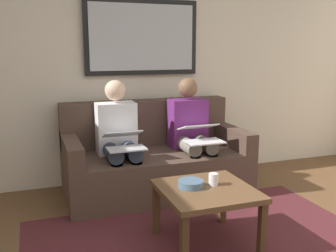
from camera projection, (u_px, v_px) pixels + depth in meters
wall_rear at (140, 61)px, 4.18m from camera, size 6.00×0.12×2.60m
area_rug at (207, 247)px, 2.82m from camera, size 2.60×1.80×0.01m
couch at (154, 160)px, 3.93m from camera, size 1.80×0.90×0.90m
framed_mirror at (142, 37)px, 4.05m from camera, size 1.22×0.05×0.78m
coffee_table at (206, 196)px, 2.80m from camera, size 0.66×0.66×0.44m
cup at (213, 179)px, 2.84m from camera, size 0.07×0.07×0.09m
bowl at (191, 184)px, 2.81m from camera, size 0.19×0.19×0.05m
person_left at (191, 131)px, 3.94m from camera, size 0.38×0.58×1.14m
laptop_white at (201, 133)px, 3.71m from camera, size 0.35×0.38×0.16m
person_right at (119, 136)px, 3.68m from camera, size 0.38×0.58×1.14m
laptop_silver at (124, 140)px, 3.46m from camera, size 0.34×0.35×0.15m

